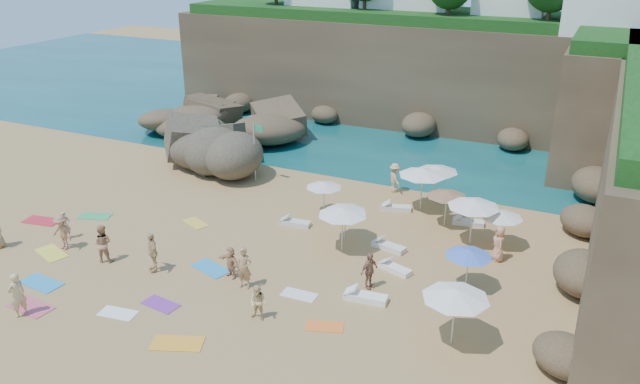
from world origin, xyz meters
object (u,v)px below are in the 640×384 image
at_px(parasol_2, 474,203).
at_px(person_stand_5, 238,154).
at_px(parasol_1, 324,185).
at_px(lounger_0, 295,223).
at_px(person_stand_6, 17,295).
at_px(person_stand_2, 395,178).
at_px(person_stand_3, 369,271).
at_px(person_stand_4, 499,243).
at_px(flag_pole, 256,145).
at_px(person_stand_1, 103,243).
at_px(parasol_0, 437,168).
at_px(person_stand_0, 65,225).
at_px(rock_outcrop, 211,165).

xyz_separation_m(parasol_2, person_stand_5, (-16.58, 4.77, -1.45)).
distance_m(parasol_1, person_stand_5, 9.64).
bearing_deg(lounger_0, person_stand_6, -123.13).
xyz_separation_m(parasol_2, person_stand_2, (-5.63, 4.83, -1.32)).
distance_m(person_stand_3, person_stand_6, 14.45).
relative_size(person_stand_2, person_stand_4, 1.02).
distance_m(flag_pole, person_stand_1, 12.14).
distance_m(flag_pole, person_stand_6, 17.01).
height_order(parasol_0, person_stand_3, parasol_0).
bearing_deg(parasol_1, lounger_0, -110.44).
bearing_deg(person_stand_5, person_stand_0, -99.73).
xyz_separation_m(rock_outcrop, flag_pole, (4.30, -1.14, 2.40)).
bearing_deg(person_stand_5, person_stand_2, -0.16).
xyz_separation_m(rock_outcrop, person_stand_0, (-0.41, -12.13, 0.73)).
height_order(parasol_2, person_stand_6, parasol_2).
relative_size(parasol_1, parasol_2, 0.77).
relative_size(parasol_1, person_stand_0, 1.36).
relative_size(person_stand_4, person_stand_5, 1.14).
height_order(rock_outcrop, person_stand_3, person_stand_3).
distance_m(lounger_0, person_stand_5, 10.13).
bearing_deg(person_stand_5, lounger_0, -40.86).
bearing_deg(person_stand_5, person_stand_1, -84.98).
height_order(parasol_0, person_stand_4, parasol_0).
bearing_deg(person_stand_4, person_stand_3, -68.98).
relative_size(rock_outcrop, parasol_2, 2.94).
xyz_separation_m(person_stand_1, person_stand_6, (0.16, -4.94, 0.04)).
relative_size(parasol_1, person_stand_5, 1.27).
relative_size(lounger_0, person_stand_6, 0.84).
bearing_deg(person_stand_6, person_stand_5, -165.49).
height_order(parasol_1, person_stand_3, parasol_1).
bearing_deg(parasol_0, person_stand_6, -123.31).
bearing_deg(person_stand_1, flag_pole, -116.12).
bearing_deg(parasol_0, parasol_1, -141.30).
height_order(parasol_1, person_stand_1, parasol_1).
bearing_deg(person_stand_4, parasol_0, -165.78).
height_order(person_stand_0, person_stand_5, person_stand_5).
height_order(person_stand_0, person_stand_2, person_stand_2).
distance_m(lounger_0, person_stand_3, 7.22).
height_order(parasol_1, person_stand_2, parasol_1).
relative_size(flag_pole, person_stand_0, 2.59).
distance_m(rock_outcrop, parasol_2, 18.83).
bearing_deg(person_stand_2, person_stand_0, 94.23).
relative_size(lounger_0, person_stand_2, 0.90).
relative_size(person_stand_1, person_stand_4, 1.05).
bearing_deg(person_stand_4, parasol_1, -123.57).
bearing_deg(person_stand_6, person_stand_2, 163.37).
height_order(parasol_0, person_stand_0, parasol_0).
bearing_deg(parasol_0, person_stand_1, -132.32).
xyz_separation_m(rock_outcrop, parasol_2, (18.26, -4.01, 2.23)).
bearing_deg(person_stand_2, person_stand_3, 152.73).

